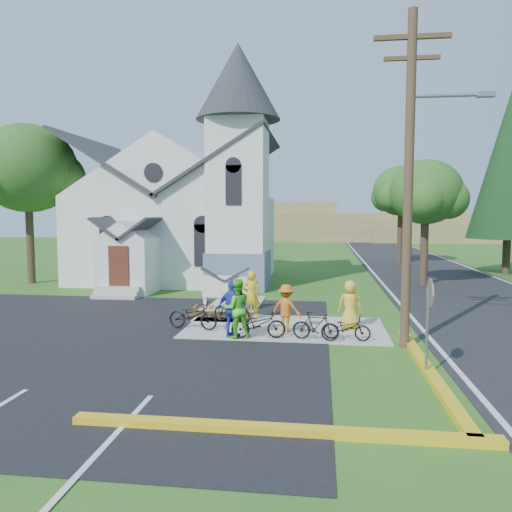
# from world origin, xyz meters

# --- Properties ---
(ground) EXTENTS (120.00, 120.00, 0.00)m
(ground) POSITION_xyz_m (0.00, 0.00, 0.00)
(ground) COLOR #2B5F1B
(ground) RESTS_ON ground
(parking_lot) EXTENTS (20.00, 16.00, 0.02)m
(parking_lot) POSITION_xyz_m (-7.00, -2.00, 0.01)
(parking_lot) COLOR black
(parking_lot) RESTS_ON ground
(road) EXTENTS (8.00, 90.00, 0.02)m
(road) POSITION_xyz_m (10.00, 15.00, 0.01)
(road) COLOR black
(road) RESTS_ON ground
(sidewalk) EXTENTS (7.00, 4.00, 0.05)m
(sidewalk) POSITION_xyz_m (1.50, 0.50, 0.03)
(sidewalk) COLOR #A09B90
(sidewalk) RESTS_ON ground
(church) EXTENTS (12.35, 12.00, 13.00)m
(church) POSITION_xyz_m (-5.48, 12.48, 5.25)
(church) COLOR white
(church) RESTS_ON ground
(church_sign) EXTENTS (2.20, 0.40, 1.70)m
(church_sign) POSITION_xyz_m (-1.20, 3.20, 1.03)
(church_sign) COLOR #A09B90
(church_sign) RESTS_ON ground
(flower_bed) EXTENTS (2.60, 1.10, 0.07)m
(flower_bed) POSITION_xyz_m (-1.20, 2.30, 0.04)
(flower_bed) COLOR #381B0F
(flower_bed) RESTS_ON ground
(utility_pole) EXTENTS (3.45, 0.28, 10.00)m
(utility_pole) POSITION_xyz_m (5.36, -1.50, 5.40)
(utility_pole) COLOR #443022
(utility_pole) RESTS_ON ground
(stop_sign) EXTENTS (0.11, 0.76, 2.48)m
(stop_sign) POSITION_xyz_m (5.43, -4.20, 1.78)
(stop_sign) COLOR gray
(stop_sign) RESTS_ON ground
(tree_lot_corner) EXTENTS (5.60, 5.60, 9.15)m
(tree_lot_corner) POSITION_xyz_m (-14.00, 10.00, 6.60)
(tree_lot_corner) COLOR #33231B
(tree_lot_corner) RESTS_ON ground
(tree_road_near) EXTENTS (4.00, 4.00, 7.05)m
(tree_road_near) POSITION_xyz_m (8.50, 12.00, 5.21)
(tree_road_near) COLOR #33231B
(tree_road_near) RESTS_ON ground
(tree_road_mid) EXTENTS (4.40, 4.40, 7.80)m
(tree_road_mid) POSITION_xyz_m (9.00, 24.00, 5.78)
(tree_road_mid) COLOR #33231B
(tree_road_mid) RESTS_ON ground
(conifer) EXTENTS (5.20, 5.20, 12.40)m
(conifer) POSITION_xyz_m (15.00, 18.00, 7.39)
(conifer) COLOR #33231B
(conifer) RESTS_ON ground
(distant_hills) EXTENTS (61.00, 10.00, 5.60)m
(distant_hills) POSITION_xyz_m (3.36, 56.33, 2.17)
(distant_hills) COLOR olive
(distant_hills) RESTS_ON ground
(cyclist_0) EXTENTS (0.76, 0.59, 1.86)m
(cyclist_0) POSITION_xyz_m (0.12, 1.62, 0.98)
(cyclist_0) COLOR gold
(cyclist_0) RESTS_ON sidewalk
(bike_0) EXTENTS (1.92, 1.00, 0.96)m
(bike_0) POSITION_xyz_m (-1.67, -0.22, 0.53)
(bike_0) COLOR black
(bike_0) RESTS_ON sidewalk
(cyclist_1) EXTENTS (1.13, 1.01, 1.93)m
(cyclist_1) POSITION_xyz_m (0.05, -1.20, 1.01)
(cyclist_1) COLOR #4FD527
(cyclist_1) RESTS_ON sidewalk
(bike_1) EXTENTS (1.56, 0.86, 0.90)m
(bike_1) POSITION_xyz_m (-0.52, 1.05, 0.50)
(bike_1) COLOR black
(bike_1) RESTS_ON sidewalk
(cyclist_2) EXTENTS (1.20, 0.83, 1.89)m
(cyclist_2) POSITION_xyz_m (-0.09, -1.20, 0.99)
(cyclist_2) COLOR #263CC2
(cyclist_2) RESTS_ON sidewalk
(bike_2) EXTENTS (1.84, 0.90, 0.93)m
(bike_2) POSITION_xyz_m (0.76, -1.20, 0.51)
(bike_2) COLOR black
(bike_2) RESTS_ON sidewalk
(cyclist_3) EXTENTS (1.18, 0.89, 1.62)m
(cyclist_3) POSITION_xyz_m (1.58, -0.17, 0.86)
(cyclist_3) COLOR #CF6517
(cyclist_3) RESTS_ON sidewalk
(bike_3) EXTENTS (1.56, 0.70, 0.91)m
(bike_3) POSITION_xyz_m (2.60, -1.20, 0.50)
(bike_3) COLOR black
(bike_3) RESTS_ON sidewalk
(cyclist_4) EXTENTS (0.86, 0.58, 1.70)m
(cyclist_4) POSITION_xyz_m (3.77, 0.58, 0.90)
(cyclist_4) COLOR gold
(cyclist_4) RESTS_ON sidewalk
(bike_4) EXTENTS (1.58, 0.78, 0.79)m
(bike_4) POSITION_xyz_m (3.58, -1.05, 0.45)
(bike_4) COLOR black
(bike_4) RESTS_ON sidewalk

